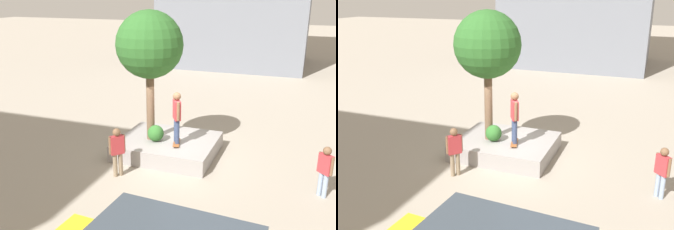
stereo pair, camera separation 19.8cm
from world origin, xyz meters
The scene contains 8 objects.
ground_plane centered at (0.00, 0.00, 0.00)m, with size 120.00×120.00×0.00m, color #9E9384.
planter_ledge centered at (0.29, -0.37, 0.28)m, with size 3.36×2.83×0.57m, color gray.
plaza_tree centered at (0.88, -0.20, 3.87)m, with size 2.26×2.26×4.47m.
boxwood_shrub centered at (0.63, -0.06, 0.85)m, with size 0.57×0.57×0.57m, color #2D6628.
skateboard centered at (-0.15, -0.02, 0.62)m, with size 0.41×0.83×0.07m.
skateboarder centered at (-0.15, -0.02, 1.66)m, with size 0.41×0.54×1.78m.
passerby_with_bag centered at (-4.86, 0.89, 0.88)m, with size 0.42×0.40×1.52m.
pedestrian_crossing centered at (1.17, 1.79, 0.92)m, with size 0.42×0.44×1.59m.
Camera 2 is at (-4.30, 11.34, 5.58)m, focal length 40.60 mm.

